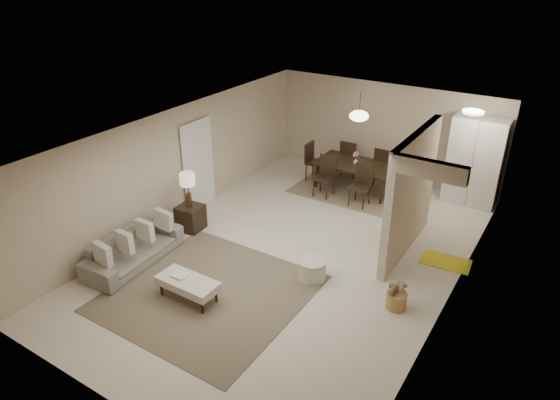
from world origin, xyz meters
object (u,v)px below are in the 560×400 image
Objects in this scene: side_table at (191,218)px; round_pouf at (312,270)px; sofa at (133,249)px; pantry_cabinet at (475,162)px; ottoman_bench at (188,284)px; dining_table at (355,177)px; wicker_basket at (396,300)px.

round_pouf is (3.12, -0.23, -0.08)m from side_table.
sofa reaches higher than round_pouf.
side_table is (-4.75, -4.53, -0.77)m from pantry_cabinet.
sofa is at bearing 170.03° from ottoman_bench.
pantry_cabinet reaches higher than dining_table.
side_table is 4.30m from dining_table.
wicker_basket is (4.76, 1.38, -0.15)m from sofa.
sofa is (-4.80, -6.11, -0.75)m from pantry_cabinet.
wicker_basket is at bearing -77.61° from sofa.
ottoman_bench is at bearing -94.87° from dining_table.
pantry_cabinet reaches higher than round_pouf.
ottoman_bench is (-3.15, -6.41, -0.74)m from pantry_cabinet.
sofa is 4.08× the size of round_pouf.
ottoman_bench is at bearing -116.19° from pantry_cabinet.
sofa is 1.04× the size of dining_table.
ottoman_bench is 3.16× the size of wicker_basket.
ottoman_bench is 2.00× the size of side_table.
sofa is at bearing -128.16° from pantry_cabinet.
ottoman_bench is at bearing -49.59° from side_table.
sofa is at bearing -163.81° from wicker_basket.
pantry_cabinet is 1.02× the size of sofa.
pantry_cabinet is 3.81× the size of side_table.
round_pouf is (-1.63, -4.76, -0.85)m from pantry_cabinet.
pantry_cabinet reaches higher than wicker_basket.
pantry_cabinet is 2.83m from dining_table.
round_pouf is 1.60m from wicker_basket.
dining_table is at bearing 84.94° from ottoman_bench.
round_pouf is 1.45× the size of wicker_basket.
pantry_cabinet is 5.10m from round_pouf.
side_table is 1.58× the size of wicker_basket.
dining_table is (-0.99, 3.96, 0.15)m from round_pouf.
ottoman_bench and round_pouf have the same top height.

